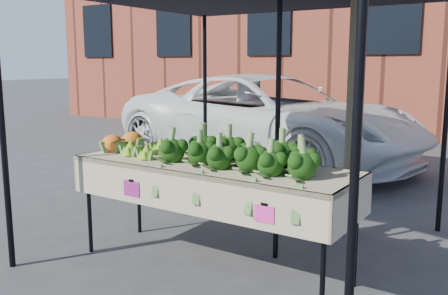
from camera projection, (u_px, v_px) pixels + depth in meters
ground at (202, 267)px, 4.15m from camera, size 90.00×90.00×0.00m
table at (211, 216)px, 4.07m from camera, size 2.42×0.86×0.90m
canopy at (247, 101)px, 4.39m from camera, size 3.16×3.16×2.74m
broccoli_heap at (242, 150)px, 3.85m from camera, size 1.37×0.57×0.26m
romanesco_cluster at (147, 144)px, 4.32m from camera, size 0.43×0.47×0.20m
cauliflower_pair at (123, 141)px, 4.58m from camera, size 0.23×0.43×0.18m
vehicle at (269, 0)px, 8.09m from camera, size 1.95×2.76×5.48m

